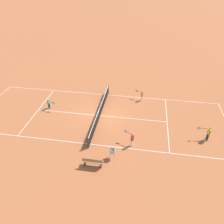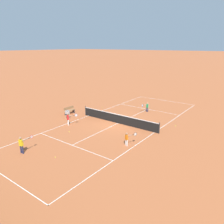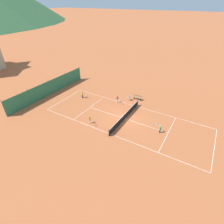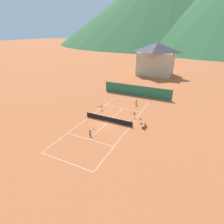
{
  "view_description": "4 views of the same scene",
  "coord_description": "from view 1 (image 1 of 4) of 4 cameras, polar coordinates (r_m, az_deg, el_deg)",
  "views": [
    {
      "loc": [
        16.92,
        3.92,
        12.29
      ],
      "look_at": [
        0.33,
        1.22,
        0.79
      ],
      "focal_mm": 35.0,
      "sensor_mm": 36.0,
      "label": 1
    },
    {
      "loc": [
        -12.1,
        17.25,
        7.7
      ],
      "look_at": [
        1.47,
        -0.93,
        0.71
      ],
      "focal_mm": 35.0,
      "sensor_mm": 36.0,
      "label": 2
    },
    {
      "loc": [
        -19.14,
        -9.13,
        14.86
      ],
      "look_at": [
        -1.3,
        1.47,
        1.42
      ],
      "focal_mm": 28.0,
      "sensor_mm": 36.0,
      "label": 3
    },
    {
      "loc": [
        12.69,
        -24.74,
        14.79
      ],
      "look_at": [
        -0.18,
        1.78,
        1.08
      ],
      "focal_mm": 28.0,
      "sensor_mm": 36.0,
      "label": 4
    }
  ],
  "objects": [
    {
      "name": "player_far_service",
      "position": [
        22.87,
        -16.15,
        2.33
      ],
      "size": [
        0.52,
        0.93,
        1.12
      ],
      "color": "#23284C",
      "rests_on": "ground"
    },
    {
      "name": "court_line_markings",
      "position": [
        21.28,
        -3.1,
        -0.95
      ],
      "size": [
        8.25,
        23.85,
        0.01
      ],
      "color": "white",
      "rests_on": "ground"
    },
    {
      "name": "player_near_service",
      "position": [
        23.56,
        7.75,
        4.44
      ],
      "size": [
        0.66,
        0.86,
        1.11
      ],
      "color": "white",
      "rests_on": "ground"
    },
    {
      "name": "player_near_baseline",
      "position": [
        19.7,
        23.82,
        -4.9
      ],
      "size": [
        0.44,
        1.1,
        1.31
      ],
      "color": "#23284C",
      "rests_on": "ground"
    },
    {
      "name": "tennis_net",
      "position": [
        20.99,
        -3.14,
        0.16
      ],
      "size": [
        9.18,
        0.08,
        1.06
      ],
      "color": "#2D2D2D",
      "rests_on": "ground"
    },
    {
      "name": "tennis_ball_by_net_left",
      "position": [
        26.02,
        -6.79,
        6.03
      ],
      "size": [
        0.07,
        0.07,
        0.07
      ],
      "primitive_type": "sphere",
      "color": "#CCE033",
      "rests_on": "ground"
    },
    {
      "name": "player_far_baseline",
      "position": [
        17.6,
        5.22,
        -6.9
      ],
      "size": [
        0.79,
        0.88,
        1.23
      ],
      "color": "white",
      "rests_on": "ground"
    },
    {
      "name": "tennis_ball_far_corner",
      "position": [
        17.79,
        3.67,
        -9.24
      ],
      "size": [
        0.07,
        0.07,
        0.07
      ],
      "primitive_type": "sphere",
      "color": "#CCE033",
      "rests_on": "ground"
    },
    {
      "name": "tennis_ball_alley_left",
      "position": [
        21.82,
        19.71,
        -2.12
      ],
      "size": [
        0.07,
        0.07,
        0.07
      ],
      "primitive_type": "sphere",
      "color": "#CCE033",
      "rests_on": "ground"
    },
    {
      "name": "ground_plane",
      "position": [
        21.28,
        -3.1,
        -0.95
      ],
      "size": [
        600.0,
        600.0,
        0.0
      ],
      "primitive_type": "plane",
      "color": "#B25B33"
    },
    {
      "name": "courtside_bench",
      "position": [
        16.18,
        -5.01,
        -12.83
      ],
      "size": [
        0.36,
        1.5,
        0.84
      ],
      "color": "olive",
      "rests_on": "ground"
    },
    {
      "name": "tennis_ball_alley_right",
      "position": [
        19.12,
        9.2,
        -6.03
      ],
      "size": [
        0.07,
        0.07,
        0.07
      ],
      "primitive_type": "sphere",
      "color": "#CCE033",
      "rests_on": "ground"
    },
    {
      "name": "ball_hopper",
      "position": [
        16.55,
        0.08,
        -10.26
      ],
      "size": [
        0.36,
        0.36,
        0.89
      ],
      "color": "#B7B7BC",
      "rests_on": "ground"
    },
    {
      "name": "tennis_ball_near_corner",
      "position": [
        18.65,
        -17.48,
        -8.68
      ],
      "size": [
        0.07,
        0.07,
        0.07
      ],
      "primitive_type": "sphere",
      "color": "#CCE033",
      "rests_on": "ground"
    }
  ]
}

